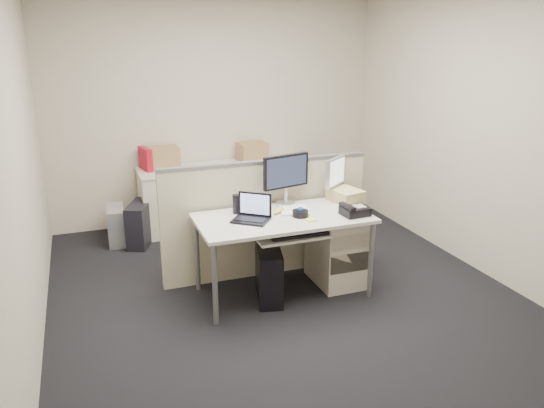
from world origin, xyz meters
name	(u,v)px	position (x,y,z in m)	size (l,w,h in m)	color
floor	(283,293)	(0.00, 0.00, -0.01)	(4.00, 4.50, 0.01)	black
wall_back	(216,110)	(0.00, 2.25, 1.35)	(4.00, 0.02, 2.70)	beige
wall_front	(466,241)	(0.00, -2.25, 1.35)	(4.00, 0.02, 2.70)	beige
wall_left	(19,165)	(-2.00, 0.00, 1.35)	(0.02, 4.50, 2.70)	beige
wall_right	(479,131)	(2.00, 0.00, 1.35)	(0.02, 4.50, 2.70)	beige
desk	(283,224)	(0.00, 0.00, 0.66)	(1.50, 0.75, 0.73)	beige
keyboard_tray	(291,235)	(0.00, -0.18, 0.62)	(0.62, 0.32, 0.02)	beige
drawer_pedestal	(336,249)	(0.55, 0.05, 0.33)	(0.40, 0.55, 0.65)	beige
cubicle_partition	(266,220)	(0.00, 0.45, 0.55)	(2.00, 0.06, 1.10)	#B3AB8F
back_counter	(225,196)	(0.00, 1.93, 0.36)	(2.00, 0.60, 0.72)	beige
monitor_main	(286,180)	(0.15, 0.32, 0.96)	(0.47, 0.18, 0.47)	black
monitor_small	(335,179)	(0.65, 0.32, 0.93)	(0.32, 0.16, 0.39)	#B7B7BC
laptop	(251,209)	(-0.30, -0.02, 0.84)	(0.29, 0.22, 0.22)	black
trackball	(300,213)	(0.14, -0.05, 0.76)	(0.14, 0.14, 0.05)	black
desk_phone	(355,211)	(0.60, -0.18, 0.77)	(0.23, 0.19, 0.07)	black
paper_stack	(294,210)	(0.15, 0.12, 0.74)	(0.25, 0.31, 0.01)	silver
sticky_pad	(311,220)	(0.18, -0.18, 0.74)	(0.07, 0.07, 0.01)	#F5E64E
travel_mug	(237,205)	(-0.35, 0.22, 0.81)	(0.07, 0.07, 0.15)	black
banana	(279,211)	(0.00, 0.10, 0.75)	(0.17, 0.04, 0.04)	yellow
cellphone	(265,216)	(-0.15, 0.05, 0.74)	(0.06, 0.11, 0.02)	black
manila_folders	(346,195)	(0.71, 0.20, 0.79)	(0.24, 0.31, 0.12)	#D4B981
keyboard	(298,234)	(0.05, -0.22, 0.64)	(0.49, 0.18, 0.03)	black
pc_tower_desk	(269,274)	(-0.15, -0.05, 0.23)	(0.20, 0.50, 0.47)	black
pc_tower_spare_dark	(141,224)	(-1.05, 1.64, 0.23)	(0.20, 0.50, 0.47)	black
pc_tower_spare_silver	(116,225)	(-1.30, 1.76, 0.20)	(0.18, 0.44, 0.41)	#B7B7BC
cardboard_box_left	(163,158)	(-0.70, 2.05, 0.85)	(0.36, 0.27, 0.27)	#926B4D
cardboard_box_right	(252,152)	(0.39, 2.05, 0.84)	(0.34, 0.26, 0.24)	#926B4D
red_binder	(146,160)	(-0.90, 2.03, 0.86)	(0.07, 0.30, 0.28)	#A40B1F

